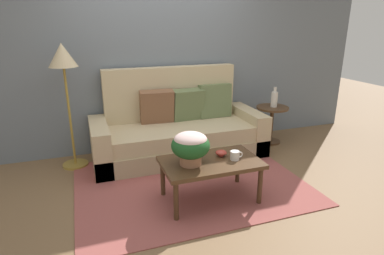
# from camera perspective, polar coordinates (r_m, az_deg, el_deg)

# --- Properties ---
(ground_plane) EXTENTS (14.00, 14.00, 0.00)m
(ground_plane) POSITION_cam_1_polar(r_m,az_deg,el_deg) (3.74, -0.37, -9.75)
(ground_plane) COLOR brown
(wall_back) EXTENTS (6.40, 0.12, 2.98)m
(wall_back) POSITION_cam_1_polar(r_m,az_deg,el_deg) (4.59, -6.05, 14.82)
(wall_back) COLOR slate
(wall_back) RESTS_ON ground
(area_rug) EXTENTS (2.50, 1.92, 0.01)m
(area_rug) POSITION_cam_1_polar(r_m,az_deg,el_deg) (3.74, -0.38, -9.67)
(area_rug) COLOR #994C47
(area_rug) RESTS_ON ground
(couch) EXTENTS (2.26, 0.91, 1.16)m
(couch) POSITION_cam_1_polar(r_m,az_deg,el_deg) (4.40, -2.47, -0.47)
(couch) COLOR tan
(couch) RESTS_ON ground
(coffee_table) EXTENTS (0.98, 0.59, 0.44)m
(coffee_table) POSITION_cam_1_polar(r_m,az_deg,el_deg) (3.26, 3.28, -6.64)
(coffee_table) COLOR #442D1B
(coffee_table) RESTS_ON ground
(side_table) EXTENTS (0.47, 0.47, 0.56)m
(side_table) POSITION_cam_1_polar(r_m,az_deg,el_deg) (4.96, 13.86, 1.64)
(side_table) COLOR #4C331E
(side_table) RESTS_ON ground
(floor_lamp) EXTENTS (0.33, 0.33, 1.52)m
(floor_lamp) POSITION_cam_1_polar(r_m,az_deg,el_deg) (4.09, -21.65, 9.77)
(floor_lamp) COLOR olive
(floor_lamp) RESTS_ON ground
(potted_plant) EXTENTS (0.37, 0.37, 0.32)m
(potted_plant) POSITION_cam_1_polar(r_m,az_deg,el_deg) (3.08, -0.26, -3.16)
(potted_plant) COLOR #A36B4C
(potted_plant) RESTS_ON coffee_table
(coffee_mug) EXTENTS (0.14, 0.09, 0.09)m
(coffee_mug) POSITION_cam_1_polar(r_m,az_deg,el_deg) (3.27, 7.60, -4.89)
(coffee_mug) COLOR white
(coffee_mug) RESTS_ON coffee_table
(snack_bowl) EXTENTS (0.12, 0.12, 0.06)m
(snack_bowl) POSITION_cam_1_polar(r_m,az_deg,el_deg) (3.34, 5.16, -4.46)
(snack_bowl) COLOR #B2382D
(snack_bowl) RESTS_ON coffee_table
(table_vase) EXTENTS (0.09, 0.09, 0.29)m
(table_vase) POSITION_cam_1_polar(r_m,az_deg,el_deg) (4.88, 14.29, 4.91)
(table_vase) COLOR silver
(table_vase) RESTS_ON side_table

